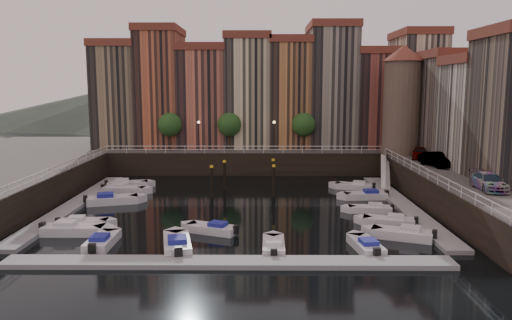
{
  "coord_description": "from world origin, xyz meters",
  "views": [
    {
      "loc": [
        2.06,
        -48.76,
        11.84
      ],
      "look_at": [
        1.69,
        4.0,
        3.92
      ],
      "focal_mm": 35.0,
      "sensor_mm": 36.0,
      "label": 1
    }
  ],
  "objects_px": {
    "boat_left_0": "(72,230)",
    "car_c": "(489,183)",
    "gangway": "(385,169)",
    "car_b": "(437,160)",
    "boat_left_1": "(82,223)",
    "car_a": "(420,154)",
    "mooring_pilings": "(246,179)",
    "boat_left_2": "(111,200)",
    "corner_tower": "(402,98)"
  },
  "relations": [
    {
      "from": "corner_tower",
      "to": "boat_left_0",
      "type": "xyz_separation_m",
      "value": [
        -32.94,
        -24.71,
        -9.8
      ]
    },
    {
      "from": "gangway",
      "to": "car_a",
      "type": "xyz_separation_m",
      "value": [
        4.25,
        0.7,
        1.8
      ]
    },
    {
      "from": "boat_left_0",
      "to": "car_c",
      "type": "distance_m",
      "value": 34.64
    },
    {
      "from": "car_a",
      "to": "car_c",
      "type": "height_order",
      "value": "car_a"
    },
    {
      "from": "boat_left_0",
      "to": "boat_left_1",
      "type": "relative_size",
      "value": 1.17
    },
    {
      "from": "boat_left_2",
      "to": "car_b",
      "type": "xyz_separation_m",
      "value": [
        34.19,
        4.57,
        3.36
      ]
    },
    {
      "from": "corner_tower",
      "to": "boat_left_2",
      "type": "distance_m",
      "value": 37.18
    },
    {
      "from": "boat_left_1",
      "to": "car_a",
      "type": "bearing_deg",
      "value": 23.32
    },
    {
      "from": "car_a",
      "to": "car_c",
      "type": "xyz_separation_m",
      "value": [
        0.07,
        -18.07,
        -0.01
      ]
    },
    {
      "from": "car_a",
      "to": "boat_left_2",
      "type": "bearing_deg",
      "value": -144.56
    },
    {
      "from": "corner_tower",
      "to": "gangway",
      "type": "height_order",
      "value": "corner_tower"
    },
    {
      "from": "mooring_pilings",
      "to": "boat_left_0",
      "type": "relative_size",
      "value": 1.36
    },
    {
      "from": "boat_left_2",
      "to": "corner_tower",
      "type": "bearing_deg",
      "value": 6.82
    },
    {
      "from": "mooring_pilings",
      "to": "boat_left_0",
      "type": "bearing_deg",
      "value": -131.06
    },
    {
      "from": "mooring_pilings",
      "to": "gangway",
      "type": "bearing_deg",
      "value": 15.8
    },
    {
      "from": "gangway",
      "to": "boat_left_2",
      "type": "xyz_separation_m",
      "value": [
        -30.01,
        -9.76,
        -1.51
      ]
    },
    {
      "from": "boat_left_0",
      "to": "boat_left_2",
      "type": "height_order",
      "value": "boat_left_2"
    },
    {
      "from": "gangway",
      "to": "mooring_pilings",
      "type": "bearing_deg",
      "value": -164.2
    },
    {
      "from": "boat_left_1",
      "to": "boat_left_2",
      "type": "height_order",
      "value": "boat_left_2"
    },
    {
      "from": "gangway",
      "to": "car_b",
      "type": "bearing_deg",
      "value": -51.13
    },
    {
      "from": "gangway",
      "to": "mooring_pilings",
      "type": "height_order",
      "value": "gangway"
    },
    {
      "from": "corner_tower",
      "to": "boat_left_1",
      "type": "xyz_separation_m",
      "value": [
        -32.93,
        -22.52,
        -9.86
      ]
    },
    {
      "from": "mooring_pilings",
      "to": "car_b",
      "type": "relative_size",
      "value": 1.49
    },
    {
      "from": "corner_tower",
      "to": "boat_left_2",
      "type": "bearing_deg",
      "value": -156.56
    },
    {
      "from": "boat_left_2",
      "to": "boat_left_1",
      "type": "bearing_deg",
      "value": -106.75
    },
    {
      "from": "boat_left_2",
      "to": "car_c",
      "type": "height_order",
      "value": "car_c"
    },
    {
      "from": "mooring_pilings",
      "to": "corner_tower",
      "type": "bearing_deg",
      "value": 25.29
    },
    {
      "from": "mooring_pilings",
      "to": "car_c",
      "type": "bearing_deg",
      "value": -31.37
    },
    {
      "from": "boat_left_1",
      "to": "car_b",
      "type": "distance_m",
      "value": 36.7
    },
    {
      "from": "car_b",
      "to": "gangway",
      "type": "bearing_deg",
      "value": 113.15
    },
    {
      "from": "mooring_pilings",
      "to": "car_c",
      "type": "distance_m",
      "value": 24.48
    },
    {
      "from": "boat_left_0",
      "to": "car_c",
      "type": "bearing_deg",
      "value": 4.1
    },
    {
      "from": "gangway",
      "to": "car_c",
      "type": "height_order",
      "value": "car_c"
    },
    {
      "from": "corner_tower",
      "to": "mooring_pilings",
      "type": "relative_size",
      "value": 1.97
    },
    {
      "from": "boat_left_1",
      "to": "boat_left_2",
      "type": "relative_size",
      "value": 0.81
    },
    {
      "from": "gangway",
      "to": "mooring_pilings",
      "type": "relative_size",
      "value": 1.19
    },
    {
      "from": "boat_left_2",
      "to": "car_b",
      "type": "distance_m",
      "value": 34.66
    },
    {
      "from": "gangway",
      "to": "boat_left_1",
      "type": "height_order",
      "value": "gangway"
    },
    {
      "from": "car_b",
      "to": "car_a",
      "type": "bearing_deg",
      "value": 73.7
    },
    {
      "from": "boat_left_1",
      "to": "car_a",
      "type": "xyz_separation_m",
      "value": [
        34.27,
        18.72,
        3.38
      ]
    },
    {
      "from": "corner_tower",
      "to": "car_a",
      "type": "distance_m",
      "value": 7.63
    },
    {
      "from": "gangway",
      "to": "boat_left_1",
      "type": "relative_size",
      "value": 1.9
    },
    {
      "from": "mooring_pilings",
      "to": "car_a",
      "type": "bearing_deg",
      "value": 14.5
    },
    {
      "from": "car_a",
      "to": "boat_left_0",
      "type": "bearing_deg",
      "value": -130.17
    },
    {
      "from": "gangway",
      "to": "car_c",
      "type": "distance_m",
      "value": 17.99
    },
    {
      "from": "car_a",
      "to": "mooring_pilings",
      "type": "bearing_deg",
      "value": -147.04
    },
    {
      "from": "gangway",
      "to": "boat_left_0",
      "type": "height_order",
      "value": "gangway"
    },
    {
      "from": "mooring_pilings",
      "to": "car_b",
      "type": "distance_m",
      "value": 20.81
    },
    {
      "from": "mooring_pilings",
      "to": "car_b",
      "type": "height_order",
      "value": "car_b"
    },
    {
      "from": "gangway",
      "to": "car_a",
      "type": "relative_size",
      "value": 1.97
    }
  ]
}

